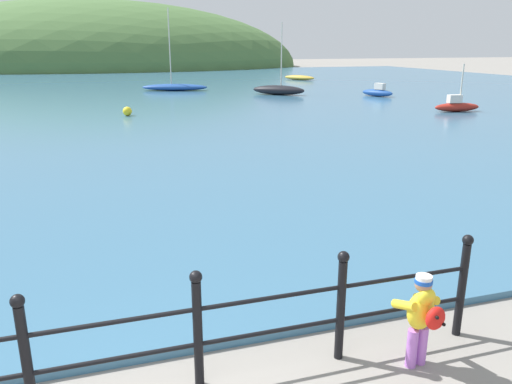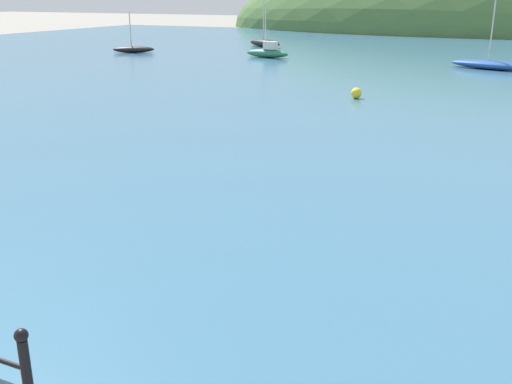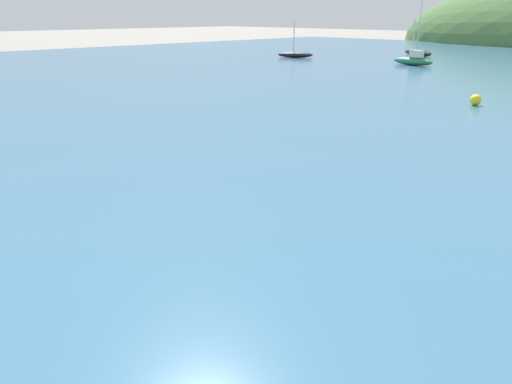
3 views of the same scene
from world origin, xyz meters
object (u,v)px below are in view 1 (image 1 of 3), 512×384
Objects in this scene: boat_twin_mast at (175,87)px; boat_red_dinghy at (278,90)px; child_in_coat at (422,313)px; boat_green_fishing at (299,78)px; boat_far_left at (378,92)px; boat_blue_hull at (457,106)px; mooring_buoy at (127,111)px.

boat_red_dinghy is at bearing -39.70° from boat_twin_mast.
boat_twin_mast is (2.14, 30.89, -0.25)m from child_in_coat.
boat_green_fishing is 14.67m from boat_far_left.
boat_blue_hull is 0.53× the size of boat_red_dinghy.
boat_red_dinghy is at bearing 35.82° from mooring_buoy.
boat_green_fishing is 22.09m from boat_blue_hull.
boat_green_fishing is at bearing 49.94° from mooring_buoy.
boat_far_left is at bearing -33.65° from boat_twin_mast.
mooring_buoy is at bearing 95.10° from child_in_coat.
boat_far_left is 15.65m from mooring_buoy.
boat_red_dinghy reaches higher than boat_far_left.
boat_blue_hull is at bearing 50.54° from child_in_coat.
boat_blue_hull is (-1.02, -22.07, 0.06)m from boat_green_fishing.
boat_far_left is 0.51× the size of boat_red_dinghy.
boat_twin_mast is at bearing -149.20° from boat_green_fishing.
boat_far_left reaches higher than mooring_buoy.
boat_twin_mast reaches higher than mooring_buoy.
boat_red_dinghy reaches higher than boat_green_fishing.
child_in_coat is 0.19× the size of boat_twin_mast.
child_in_coat is 0.23× the size of boat_red_dinghy.
boat_green_fishing is 1.31× the size of boat_blue_hull.
boat_twin_mast reaches higher than boat_red_dinghy.
boat_red_dinghy reaches higher than child_in_coat.
boat_twin_mast reaches higher than boat_green_fishing.
child_in_coat is at bearing -106.86° from boat_red_dinghy.
boat_red_dinghy reaches higher than mooring_buoy.
boat_twin_mast is at bearing 126.56° from boat_blue_hull.
boat_twin_mast is 13.27× the size of mooring_buoy.
mooring_buoy is at bearing -130.06° from boat_green_fishing.
boat_far_left is at bearing 88.66° from boat_blue_hull.
boat_far_left is at bearing -26.17° from boat_red_dinghy.
child_in_coat is 27.27m from boat_red_dinghy.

